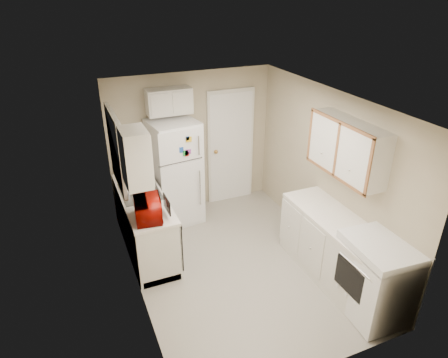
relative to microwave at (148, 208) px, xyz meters
name	(u,v)px	position (x,y,z in m)	size (l,w,h in m)	color
floor	(237,265)	(1.15, -0.29, -1.05)	(3.80, 3.80, 0.00)	beige
ceiling	(241,101)	(1.15, -0.29, 1.35)	(3.80, 3.80, 0.00)	white
wall_left	(132,213)	(-0.25, -0.29, 0.15)	(3.80, 3.80, 0.00)	#BAAE91
wall_right	(328,173)	(2.55, -0.29, 0.15)	(3.80, 3.80, 0.00)	#BAAE91
wall_back	(192,143)	(1.15, 1.61, 0.15)	(2.80, 2.80, 0.00)	#BAAE91
wall_front	(326,282)	(1.15, -2.19, 0.15)	(2.80, 2.80, 0.00)	#BAAE91
left_counter	(145,223)	(0.05, 0.61, -0.60)	(0.60, 1.80, 0.90)	silver
dishwasher	(176,238)	(0.34, 0.01, -0.56)	(0.03, 0.58, 0.72)	black
sink	(140,194)	(0.05, 0.76, -0.19)	(0.54, 0.74, 0.16)	gray
microwave	(148,208)	(0.00, 0.00, 0.00)	(0.27, 0.49, 0.33)	#920901
soap_bottle	(132,178)	(0.00, 1.05, -0.05)	(0.10, 0.10, 0.22)	white
window_blinds	(116,150)	(-0.21, 0.76, 0.55)	(0.10, 0.98, 1.08)	silver
upper_cabinet_left	(135,158)	(-0.10, -0.07, 0.75)	(0.30, 0.45, 0.70)	silver
refrigerator	(175,172)	(0.73, 1.26, -0.18)	(0.72, 0.70, 1.74)	white
cabinet_over_fridge	(169,101)	(0.75, 1.46, 0.95)	(0.70, 0.30, 0.40)	silver
interior_door	(231,147)	(1.85, 1.57, -0.03)	(0.86, 0.06, 2.08)	white
right_counter	(339,252)	(2.25, -1.09, -0.60)	(0.60, 2.00, 0.90)	silver
stove	(376,278)	(2.30, -1.73, -0.54)	(0.68, 0.83, 1.02)	white
upper_cabinet_right	(347,148)	(2.40, -0.79, 0.75)	(0.30, 1.20, 0.70)	silver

